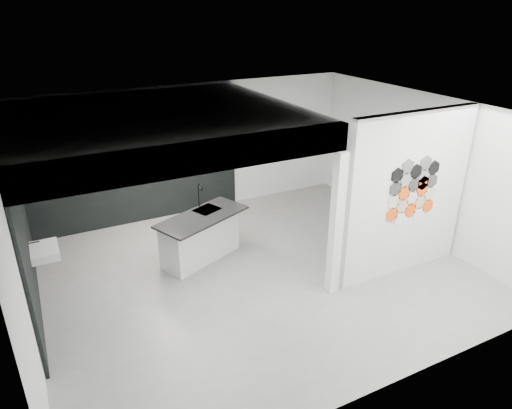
% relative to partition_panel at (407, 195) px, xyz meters
% --- Properties ---
extents(floor, '(7.00, 6.00, 0.01)m').
position_rel_partition_panel_xyz_m(floor, '(-2.23, 1.00, -1.40)').
color(floor, slate).
extents(partition_panel, '(2.45, 0.15, 2.80)m').
position_rel_partition_panel_xyz_m(partition_panel, '(0.00, 0.00, 0.00)').
color(partition_panel, silver).
rests_on(partition_panel, floor).
extents(bay_clad_back, '(4.40, 0.04, 2.35)m').
position_rel_partition_panel_xyz_m(bay_clad_back, '(-3.52, 3.97, -0.22)').
color(bay_clad_back, black).
rests_on(bay_clad_back, floor).
extents(bay_clad_left, '(0.04, 4.00, 2.35)m').
position_rel_partition_panel_xyz_m(bay_clad_left, '(-5.70, 2.00, -0.22)').
color(bay_clad_left, black).
rests_on(bay_clad_left, floor).
extents(bulkhead, '(4.40, 4.00, 0.40)m').
position_rel_partition_panel_xyz_m(bulkhead, '(-3.52, 2.00, 1.15)').
color(bulkhead, silver).
rests_on(bulkhead, corner_column).
extents(corner_column, '(0.16, 0.16, 2.35)m').
position_rel_partition_panel_xyz_m(corner_column, '(-1.41, 0.00, -0.22)').
color(corner_column, silver).
rests_on(corner_column, floor).
extents(fascia_beam, '(4.40, 0.16, 0.40)m').
position_rel_partition_panel_xyz_m(fascia_beam, '(-3.52, 0.08, 1.15)').
color(fascia_beam, silver).
rests_on(fascia_beam, corner_column).
extents(wall_basin, '(0.40, 0.60, 0.12)m').
position_rel_partition_panel_xyz_m(wall_basin, '(-5.46, 1.80, -0.55)').
color(wall_basin, silver).
rests_on(wall_basin, bay_clad_left).
extents(display_shelf, '(3.00, 0.15, 0.04)m').
position_rel_partition_panel_xyz_m(display_shelf, '(-3.43, 3.87, -0.10)').
color(display_shelf, black).
rests_on(display_shelf, bay_clad_back).
extents(kitchen_island, '(1.82, 1.34, 1.35)m').
position_rel_partition_panel_xyz_m(kitchen_island, '(-2.94, 1.90, -0.95)').
color(kitchen_island, silver).
rests_on(kitchen_island, floor).
extents(stockpot, '(0.23, 0.23, 0.17)m').
position_rel_partition_panel_xyz_m(stockpot, '(-4.35, 3.87, 0.00)').
color(stockpot, black).
rests_on(stockpot, display_shelf).
extents(kettle, '(0.20, 0.20, 0.16)m').
position_rel_partition_panel_xyz_m(kettle, '(-2.28, 3.87, -0.00)').
color(kettle, black).
rests_on(kettle, display_shelf).
extents(glass_bowl, '(0.18, 0.18, 0.10)m').
position_rel_partition_panel_xyz_m(glass_bowl, '(-2.08, 3.87, -0.03)').
color(glass_bowl, gray).
rests_on(glass_bowl, display_shelf).
extents(glass_vase, '(0.13, 0.13, 0.16)m').
position_rel_partition_panel_xyz_m(glass_vase, '(-2.08, 3.87, -0.00)').
color(glass_vase, gray).
rests_on(glass_vase, display_shelf).
extents(bottle_dark, '(0.06, 0.06, 0.14)m').
position_rel_partition_panel_xyz_m(bottle_dark, '(-3.90, 3.87, -0.01)').
color(bottle_dark, black).
rests_on(bottle_dark, display_shelf).
extents(utensil_cup, '(0.09, 0.09, 0.09)m').
position_rel_partition_panel_xyz_m(utensil_cup, '(-4.32, 3.87, -0.03)').
color(utensil_cup, black).
rests_on(utensil_cup, display_shelf).
extents(hex_tile_cluster, '(1.04, 0.02, 1.16)m').
position_rel_partition_panel_xyz_m(hex_tile_cluster, '(0.03, -0.09, 0.10)').
color(hex_tile_cluster, '#F24D0C').
rests_on(hex_tile_cluster, partition_panel).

